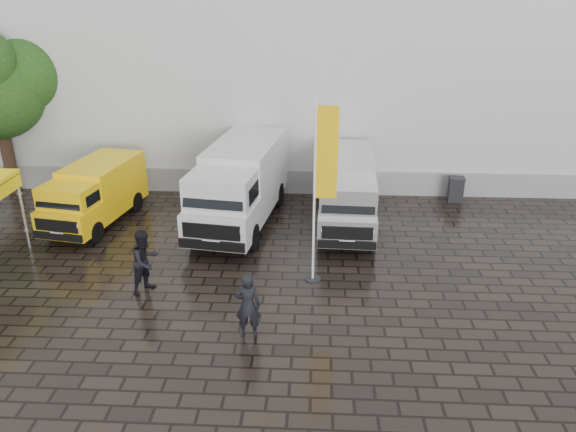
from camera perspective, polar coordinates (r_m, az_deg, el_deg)
name	(u,v)px	position (r m, az deg, el deg)	size (l,w,h in m)	color
ground	(281,287)	(16.65, -0.71, -7.26)	(120.00, 120.00, 0.00)	black
exhibition_hall	(339,29)	(30.48, 5.22, 18.35)	(44.00, 16.00, 12.00)	silver
hall_plinth	(341,183)	(23.68, 5.36, 3.40)	(44.00, 0.15, 1.00)	gray
van_yellow	(95,196)	(21.62, -19.05, 1.95)	(1.83, 4.75, 2.19)	yellow
van_white	(240,187)	(20.44, -4.90, 2.99)	(2.21, 6.62, 2.87)	silver
van_silver	(347,193)	(20.38, 6.05, 2.31)	(1.91, 5.73, 2.48)	silver
flagpole	(321,182)	(15.81, 3.39, 3.43)	(0.88, 0.50, 5.50)	black
wheelie_bin	(456,189)	(23.80, 16.68, 2.62)	(0.61, 0.61, 1.02)	black
person_front	(248,306)	(14.17, -4.09, -9.06)	(0.64, 0.42, 1.75)	black
person_tent	(145,261)	(16.56, -14.29, -4.47)	(0.92, 0.72, 1.90)	black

